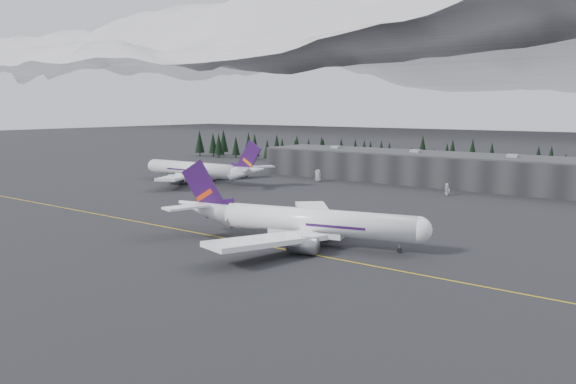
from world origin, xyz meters
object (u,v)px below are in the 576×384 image
Objects in this scene: jet_main at (296,221)px; jet_parked at (202,170)px; gse_vehicle_a at (318,180)px; gse_vehicle_b at (447,193)px; terminal at (438,168)px.

jet_parked is (-94.13, 62.37, 0.05)m from jet_main.
jet_parked is 12.30× the size of gse_vehicle_a.
jet_parked is at bearing -138.05° from gse_vehicle_a.
jet_main reaches higher than gse_vehicle_b.
terminal is at bearing 30.99° from gse_vehicle_a.
gse_vehicle_a is at bearing 106.63° from jet_main.
gse_vehicle_a is at bearing -141.21° from jet_parked.
terminal is 34.08m from gse_vehicle_b.
jet_main reaches higher than gse_vehicle_a.
jet_parked reaches higher than terminal.
terminal is 99.16m from jet_parked.
gse_vehicle_a is 59.29m from gse_vehicle_b.
terminal is 30.42× the size of gse_vehicle_a.
jet_parked is at bearing -144.23° from terminal.
terminal is at bearing 172.30° from gse_vehicle_b.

